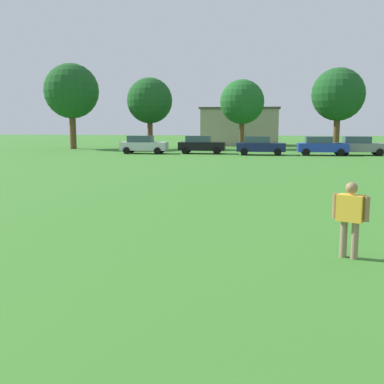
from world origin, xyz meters
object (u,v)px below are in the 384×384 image
adult_bystander (350,213)px  parked_car_black_1 (201,144)px  parked_car_silver_0 (143,144)px  parked_car_blue_3 (321,146)px  tree_center (242,102)px  parked_car_gray_4 (360,146)px  tree_far_left (71,91)px  tree_left (150,101)px  tree_right (338,95)px  parked_car_navy_2 (260,145)px

adult_bystander → parked_car_black_1: bearing=-50.1°
parked_car_silver_0 → parked_car_blue_3: size_ratio=1.00×
parked_car_black_1 → tree_center: (3.47, 8.92, 4.27)m
parked_car_silver_0 → parked_car_gray_4: bearing=1.3°
tree_far_left → tree_center: bearing=8.0°
parked_car_blue_3 → tree_far_left: 27.46m
parked_car_silver_0 → parked_car_blue_3: 16.24m
tree_left → parked_car_blue_3: bearing=-26.3°
parked_car_silver_0 → tree_center: (8.85, 9.60, 4.27)m
tree_left → parked_car_gray_4: bearing=-21.0°
parked_car_black_1 → parked_car_gray_4: same height
parked_car_silver_0 → parked_car_gray_4: 19.64m
adult_bystander → tree_center: size_ratio=0.21×
parked_car_black_1 → tree_right: tree_right is taller
parked_car_navy_2 → tree_center: tree_center is taller
parked_car_silver_0 → tree_far_left: 13.13m
adult_bystander → parked_car_silver_0: (-12.60, 33.07, -0.11)m
parked_car_blue_3 → tree_center: 12.98m
parked_car_silver_0 → parked_car_gray_4: (19.63, 0.45, 0.00)m
adult_bystander → tree_far_left: (-22.30, 40.07, 5.31)m
tree_left → adult_bystander: bearing=-71.5°
parked_car_navy_2 → tree_center: size_ratio=0.57×
parked_car_black_1 → tree_left: tree_left is taller
parked_car_blue_3 → parked_car_gray_4: (3.39, 0.62, 0.00)m
tree_far_left → adult_bystander: bearing=-60.9°
adult_bystander → parked_car_silver_0: size_ratio=0.38×
parked_car_navy_2 → tree_left: tree_left is taller
tree_far_left → tree_right: size_ratio=1.09×
parked_car_navy_2 → tree_left: (-12.13, 8.90, 4.42)m
parked_car_black_1 → parked_car_navy_2: same height
parked_car_blue_3 → parked_car_gray_4: 3.44m
parked_car_blue_3 → tree_left: tree_left is taller
parked_car_blue_3 → tree_right: (2.57, 8.31, 4.90)m
parked_car_gray_4 → tree_right: size_ratio=0.50×
parked_car_black_1 → parked_car_gray_4: bearing=-0.9°
parked_car_navy_2 → tree_right: bearing=47.0°
adult_bystander → parked_car_silver_0: 35.39m
parked_car_blue_3 → tree_far_left: (-25.94, 7.17, 5.42)m
parked_car_black_1 → tree_right: 16.13m
adult_bystander → parked_car_black_1: size_ratio=0.38×
adult_bystander → tree_center: (-3.76, 42.67, 4.16)m
parked_car_gray_4 → tree_right: bearing=96.0°
parked_car_silver_0 → parked_car_blue_3: bearing=-0.6°
parked_car_silver_0 → parked_car_navy_2: same height
adult_bystander → tree_left: bearing=-43.7°
parked_car_blue_3 → tree_center: bearing=127.1°
adult_bystander → parked_car_black_1: parked_car_black_1 is taller
parked_car_silver_0 → tree_left: size_ratio=0.55×
parked_car_black_1 → parked_car_blue_3: 10.90m
parked_car_black_1 → tree_far_left: 17.22m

